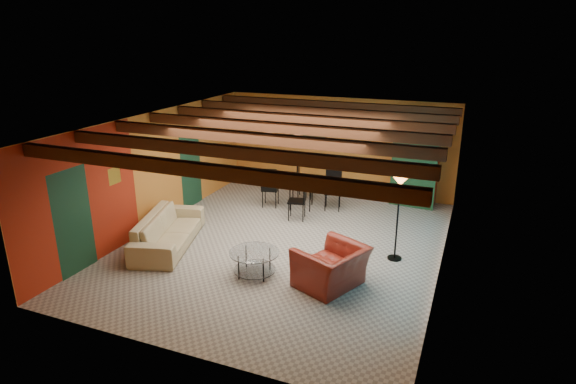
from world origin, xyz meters
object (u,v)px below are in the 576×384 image
at_px(armchair, 331,267).
at_px(potted_plant, 419,122).
at_px(dining_table, 301,188).
at_px(floor_lamp, 398,218).
at_px(armoire, 415,169).
at_px(sofa, 168,230).
at_px(coffee_table, 255,263).
at_px(vase, 302,164).

relative_size(armchair, potted_plant, 2.27).
bearing_deg(dining_table, armchair, -62.03).
bearing_deg(floor_lamp, armoire, 92.44).
relative_size(sofa, coffee_table, 2.54).
xyz_separation_m(armchair, potted_plant, (0.74, 5.03, 1.85)).
height_order(dining_table, floor_lamp, floor_lamp).
relative_size(dining_table, floor_lamp, 1.16).
height_order(potted_plant, vase, potted_plant).
distance_m(dining_table, potted_plant, 3.45).
relative_size(sofa, armchair, 2.06).
xyz_separation_m(armchair, coffee_table, (-1.47, -0.14, -0.14)).
xyz_separation_m(armchair, vase, (-1.93, 3.63, 0.81)).
relative_size(sofa, vase, 12.22).
distance_m(sofa, armoire, 6.52).
distance_m(potted_plant, vase, 3.19).
bearing_deg(potted_plant, armchair, -98.43).
distance_m(sofa, vase, 3.84).
xyz_separation_m(sofa, dining_table, (1.84, 3.27, 0.19)).
bearing_deg(armchair, coffee_table, -60.93).
xyz_separation_m(armoire, potted_plant, (0.00, 0.00, 1.24)).
xyz_separation_m(coffee_table, potted_plant, (2.21, 5.17, 1.99)).
xyz_separation_m(sofa, vase, (1.84, 3.27, 0.83)).
height_order(armchair, floor_lamp, floor_lamp).
bearing_deg(armchair, floor_lamp, 173.43).
bearing_deg(sofa, vase, -46.08).
distance_m(armoire, potted_plant, 1.24).
relative_size(sofa, floor_lamp, 1.34).
relative_size(sofa, dining_table, 1.16).
bearing_deg(armchair, potted_plant, -164.81).
bearing_deg(potted_plant, sofa, -134.03).
bearing_deg(vase, armchair, -62.03).
distance_m(dining_table, vase, 0.64).
relative_size(armoire, floor_lamp, 1.09).
xyz_separation_m(sofa, armoire, (4.51, 4.67, 0.63)).
bearing_deg(vase, coffee_table, -83.06).
distance_m(sofa, potted_plant, 6.76).
distance_m(coffee_table, vase, 3.92).
xyz_separation_m(armoire, vase, (-2.67, -1.40, 0.20)).
bearing_deg(armoire, floor_lamp, -82.30).
height_order(floor_lamp, potted_plant, potted_plant).
xyz_separation_m(dining_table, vase, (-0.00, 0.00, 0.64)).
bearing_deg(sofa, dining_table, -46.08).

